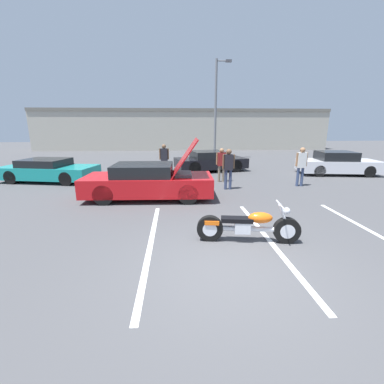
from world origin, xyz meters
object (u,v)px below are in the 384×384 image
(motorcycle, at_px, (248,226))
(spectator_by_show_car, at_px, (221,162))
(show_car_hood_open, at_px, (149,181))
(spectator_midground, at_px, (228,166))
(light_pole, at_px, (217,106))
(spectator_near_motorcycle, at_px, (301,163))
(spectator_far_lot, at_px, (164,157))
(parked_car_mid_row, at_px, (210,161))
(parked_car_left_row, at_px, (49,170))
(parked_car_right_row, at_px, (337,164))

(motorcycle, height_order, spectator_by_show_car, spectator_by_show_car)
(show_car_hood_open, distance_m, spectator_by_show_car, 4.18)
(show_car_hood_open, xyz_separation_m, spectator_midground, (3.22, 1.16, 0.38))
(light_pole, xyz_separation_m, motorcycle, (-1.62, -15.23, -3.73))
(spectator_near_motorcycle, bearing_deg, spectator_far_lot, 154.75)
(spectator_far_lot, bearing_deg, parked_car_mid_row, 27.11)
(parked_car_left_row, height_order, spectator_near_motorcycle, spectator_near_motorcycle)
(light_pole, height_order, parked_car_mid_row, light_pole)
(parked_car_mid_row, xyz_separation_m, spectator_far_lot, (-2.68, -1.37, 0.43))
(motorcycle, relative_size, parked_car_right_row, 0.56)
(motorcycle, bearing_deg, parked_car_mid_row, 95.38)
(parked_car_left_row, bearing_deg, motorcycle, -32.15)
(parked_car_left_row, bearing_deg, spectator_midground, -3.97)
(spectator_far_lot, bearing_deg, show_car_hood_open, -95.16)
(light_pole, distance_m, parked_car_left_row, 12.84)
(parked_car_right_row, distance_m, spectator_far_lot, 9.59)
(spectator_near_motorcycle, relative_size, spectator_far_lot, 1.02)
(motorcycle, xyz_separation_m, parked_car_left_row, (-7.83, 7.31, 0.15))
(parked_car_mid_row, distance_m, spectator_far_lot, 3.04)
(spectator_by_show_car, xyz_separation_m, spectator_far_lot, (-2.79, 1.77, 0.05))
(parked_car_mid_row, bearing_deg, light_pole, 64.94)
(spectator_by_show_car, bearing_deg, spectator_midground, -89.14)
(light_pole, xyz_separation_m, spectator_far_lot, (-3.87, -6.86, -3.11))
(spectator_near_motorcycle, distance_m, spectator_far_lot, 6.81)
(light_pole, xyz_separation_m, spectator_near_motorcycle, (2.29, -9.77, -3.08))
(show_car_hood_open, xyz_separation_m, parked_car_right_row, (9.97, 4.20, -0.05))
(light_pole, height_order, show_car_hood_open, light_pole)
(parked_car_right_row, height_order, parked_car_mid_row, parked_car_right_row)
(show_car_hood_open, height_order, spectator_by_show_car, show_car_hood_open)
(light_pole, bearing_deg, spectator_midground, -95.94)
(show_car_hood_open, bearing_deg, parked_car_right_row, 24.79)
(motorcycle, xyz_separation_m, spectator_near_motorcycle, (3.91, 5.47, 0.65))
(parked_car_right_row, relative_size, spectator_midground, 2.51)
(spectator_by_show_car, bearing_deg, parked_car_right_row, 12.63)
(light_pole, distance_m, parked_car_mid_row, 6.64)
(light_pole, relative_size, spectator_by_show_car, 4.62)
(parked_car_mid_row, relative_size, spectator_by_show_car, 2.75)
(spectator_midground, relative_size, spectator_far_lot, 1.02)
(show_car_hood_open, height_order, parked_car_right_row, show_car_hood_open)
(spectator_midground, bearing_deg, parked_car_right_row, 24.21)
(spectator_by_show_car, bearing_deg, show_car_hood_open, -140.04)
(parked_car_right_row, bearing_deg, parked_car_left_row, -169.20)
(parked_car_right_row, height_order, parked_car_left_row, parked_car_right_row)
(motorcycle, height_order, parked_car_left_row, parked_car_left_row)
(light_pole, distance_m, parked_car_right_row, 9.77)
(parked_car_right_row, distance_m, spectator_by_show_car, 6.96)
(show_car_hood_open, relative_size, spectator_far_lot, 2.80)
(spectator_midground, bearing_deg, light_pole, 84.06)
(motorcycle, relative_size, show_car_hood_open, 0.50)
(motorcycle, xyz_separation_m, spectator_midground, (0.57, 5.09, 0.64))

